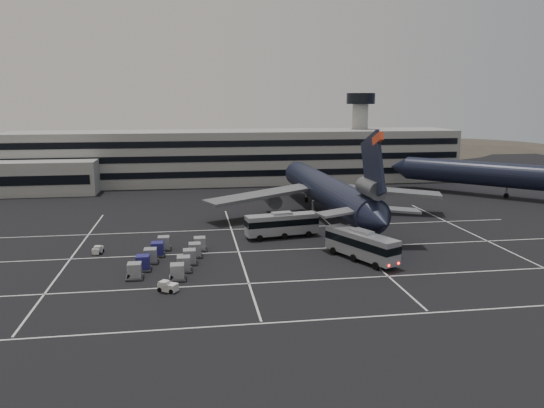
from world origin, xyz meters
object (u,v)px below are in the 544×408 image
at_px(tug_a, 98,250).
at_px(uld_cluster, 170,256).
at_px(bus_far, 282,224).
at_px(bus_near, 361,244).
at_px(trijet_main, 327,191).

xyz_separation_m(tug_a, uld_cluster, (10.70, -6.41, 0.44)).
bearing_deg(tug_a, bus_far, 22.59).
xyz_separation_m(bus_near, uld_cluster, (-26.59, 2.63, -1.40)).
bearing_deg(tug_a, trijet_main, 37.55).
relative_size(trijet_main, bus_far, 4.68).
bearing_deg(bus_near, tug_a, 141.06).
height_order(bus_near, uld_cluster, bus_near).
height_order(trijet_main, uld_cluster, trijet_main).
bearing_deg(trijet_main, tug_a, -157.08).
bearing_deg(trijet_main, uld_cluster, -141.31).
bearing_deg(bus_near, uld_cluster, 149.04).
bearing_deg(uld_cluster, tug_a, 149.09).
xyz_separation_m(trijet_main, tug_a, (-39.49, -18.48, -4.70)).
relative_size(bus_far, tug_a, 5.73).
relative_size(tug_a, uld_cluster, 0.13).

